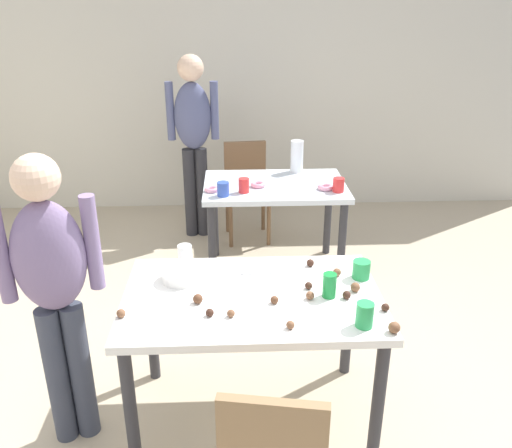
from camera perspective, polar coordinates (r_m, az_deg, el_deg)
ground_plane at (r=3.07m, az=-0.60°, el=-19.68°), size 6.40×6.40×0.00m
wall_back at (r=5.50m, az=-1.84°, el=15.02°), size 6.40×0.10×2.60m
dining_table_near at (r=2.68m, az=-0.38°, el=-9.27°), size 1.25×0.80×0.75m
dining_table_far at (r=4.17m, az=2.00°, el=2.84°), size 1.09×0.73×0.75m
chair_far_table at (r=4.88m, az=-1.03°, el=4.21°), size 0.43×0.43×0.87m
person_girl_near at (r=2.61m, az=-20.73°, el=-5.80°), size 0.45×0.28×1.49m
person_adult_far at (r=4.79m, az=-6.68°, el=9.84°), size 0.45×0.22×1.63m
mixing_bowl at (r=2.76m, az=-7.97°, el=-5.29°), size 0.19×0.19×0.07m
soda_can at (r=2.61m, az=7.82°, el=-6.48°), size 0.07×0.07×0.12m
fork_near at (r=2.81m, az=0.10°, el=-5.27°), size 0.17×0.02×0.01m
cup_near_0 at (r=2.92m, az=-7.57°, el=-3.22°), size 0.08×0.08×0.10m
cup_near_1 at (r=2.42m, az=11.48°, el=-9.45°), size 0.08×0.08×0.11m
cup_near_2 at (r=2.80m, az=11.14°, el=-4.77°), size 0.09×0.09×0.10m
cake_ball_0 at (r=2.56m, az=13.57°, el=-8.62°), size 0.04×0.04×0.04m
cake_ball_1 at (r=2.56m, az=-6.20°, el=-7.92°), size 0.05×0.05×0.05m
cake_ball_2 at (r=2.55m, az=1.97°, el=-8.06°), size 0.04×0.04×0.04m
cake_ball_3 at (r=2.38m, az=3.68°, el=-10.65°), size 0.04×0.04×0.04m
cake_ball_4 at (r=2.81m, az=8.60°, el=-5.09°), size 0.04×0.04×0.04m
cake_ball_5 at (r=2.62m, az=9.61°, el=-7.45°), size 0.04×0.04×0.04m
cake_ball_6 at (r=2.52m, az=-14.15°, el=-9.20°), size 0.04×0.04×0.04m
cake_ball_7 at (r=2.42m, az=14.48°, el=-10.61°), size 0.05×0.05×0.05m
cake_ball_8 at (r=2.89m, az=5.79°, el=-4.13°), size 0.04×0.04×0.04m
cake_ball_9 at (r=2.68m, az=5.61°, el=-6.54°), size 0.04×0.04×0.04m
cake_ball_10 at (r=2.59m, az=5.77°, el=-7.57°), size 0.04×0.04×0.04m
cake_ball_11 at (r=2.69m, az=10.51°, el=-6.62°), size 0.05×0.05×0.05m
cake_ball_12 at (r=2.47m, az=-4.94°, el=-9.37°), size 0.04×0.04×0.04m
cake_ball_13 at (r=2.46m, az=-2.69°, el=-9.47°), size 0.04×0.04×0.04m
pitcher_far at (r=4.40m, az=4.37°, el=7.19°), size 0.10×0.10×0.26m
cup_far_0 at (r=3.99m, az=8.76°, el=4.13°), size 0.08×0.08×0.10m
cup_far_1 at (r=3.87m, az=-3.52°, el=3.73°), size 0.09×0.09×0.10m
cup_far_2 at (r=3.93m, az=-1.30°, el=4.12°), size 0.08×0.08×0.11m
donut_far_0 at (r=4.06m, az=0.21°, el=4.22°), size 0.11×0.11×0.03m
donut_far_1 at (r=3.97m, az=-4.74°, el=3.70°), size 0.11×0.11×0.03m
donut_far_2 at (r=4.03m, az=7.40°, el=3.91°), size 0.12×0.12×0.04m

